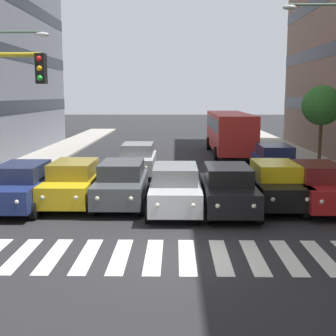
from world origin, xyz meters
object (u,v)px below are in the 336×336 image
car_1 (276,184)px  street_tree_2 (322,106)px  car_2 (228,189)px  bus_behind_traffic (229,129)px  car_5 (73,183)px  car_row2_1 (275,161)px  car_4 (122,184)px  car_3 (175,189)px  car_0 (319,186)px  car_6 (22,186)px  car_row2_0 (138,159)px

car_1 → street_tree_2: bearing=-115.9°
car_2 → car_1: bearing=-154.5°
car_1 → bus_behind_traffic: bearing=-90.0°
car_2 → car_5: bearing=-10.4°
car_1 → car_row2_1: 6.36m
car_4 → car_row2_1: 9.51m
bus_behind_traffic → street_tree_2: street_tree_2 is taller
car_5 → bus_behind_traffic: size_ratio=0.42×
car_2 → street_tree_2: 12.44m
car_3 → car_4: same height
car_1 → car_3: (3.88, 0.88, 0.00)m
car_0 → car_2: (3.50, 0.62, 0.00)m
bus_behind_traffic → car_6: bearing=58.9°
car_row2_0 → car_3: bearing=104.5°
car_row2_1 → car_4: bearing=40.4°
car_5 → street_tree_2: bearing=-143.6°
car_2 → street_tree_2: size_ratio=0.95×
car_5 → bus_behind_traffic: bearing=-117.0°
car_row2_1 → car_3: bearing=54.0°
car_row2_0 → car_row2_1: same height
car_6 → car_row2_1: (-10.97, -6.71, 0.00)m
car_1 → street_tree_2: (-4.53, -9.32, 2.79)m
car_4 → car_row2_0: size_ratio=1.00×
car_0 → car_2: 3.55m
car_4 → car_row2_1: (-7.24, -6.16, 0.00)m
car_5 → car_row2_0: bearing=-106.5°
car_4 → car_row2_0: same height
car_3 → car_6: bearing=-3.9°
car_4 → car_row2_0: bearing=-90.7°
car_1 → car_0: bearing=168.9°
car_5 → car_1: bearing=178.8°
car_4 → car_5: size_ratio=1.00×
car_6 → car_5: bearing=-160.3°
car_3 → car_row2_1: size_ratio=1.00×
car_6 → car_row2_0: bearing=-117.4°
car_2 → car_5: 6.02m
car_5 → car_row2_1: bearing=-146.5°
car_0 → car_4: 7.52m
car_0 → car_2: bearing=10.1°
car_0 → car_4: (7.51, -0.37, 0.00)m
car_5 → car_row2_0: (-1.99, -6.70, 0.00)m
car_0 → car_row2_1: 6.53m
car_row2_1 → bus_behind_traffic: bus_behind_traffic is taller
car_1 → bus_behind_traffic: 15.62m
car_row2_1 → car_0: bearing=92.3°
car_0 → street_tree_2: bearing=-107.2°
car_row2_1 → street_tree_2: street_tree_2 is taller
car_3 → car_1: bearing=-167.2°
car_0 → car_3: 5.45m
car_4 → bus_behind_traffic: bus_behind_traffic is taller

